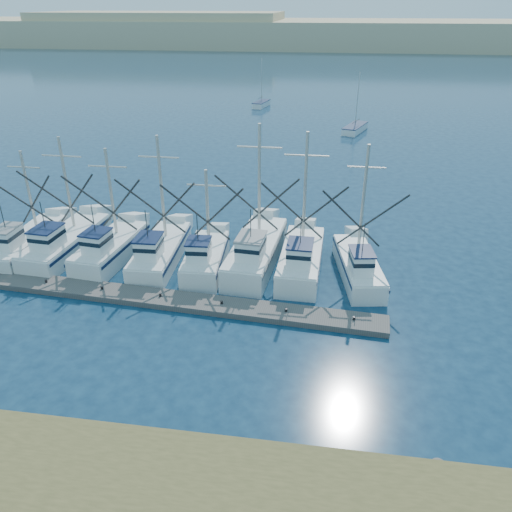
# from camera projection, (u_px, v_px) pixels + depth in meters

# --- Properties ---
(ground) EXTENTS (500.00, 500.00, 0.00)m
(ground) POSITION_uv_depth(u_px,v_px,m) (246.00, 383.00, 24.74)
(ground) COLOR #0D263D
(ground) RESTS_ON ground
(floating_dock) EXTENTS (28.13, 3.90, 0.37)m
(floating_dock) POSITION_uv_depth(u_px,v_px,m) (161.00, 299.00, 31.39)
(floating_dock) COLOR #56514D
(floating_dock) RESTS_ON ground
(dune_ridge) EXTENTS (360.00, 60.00, 10.00)m
(dune_ridge) POSITION_uv_depth(u_px,v_px,m) (328.00, 33.00, 207.42)
(dune_ridge) COLOR tan
(dune_ridge) RESTS_ON ground
(trawler_fleet) EXTENTS (27.26, 9.55, 9.69)m
(trawler_fleet) POSITION_uv_depth(u_px,v_px,m) (184.00, 252.00, 35.50)
(trawler_fleet) COLOR white
(trawler_fleet) RESTS_ON ground
(sailboat_near) EXTENTS (3.93, 6.63, 8.10)m
(sailboat_near) POSITION_uv_depth(u_px,v_px,m) (355.00, 128.00, 72.11)
(sailboat_near) COLOR white
(sailboat_near) RESTS_ON ground
(sailboat_far) EXTENTS (2.72, 5.26, 8.10)m
(sailboat_far) POSITION_uv_depth(u_px,v_px,m) (261.00, 104.00, 89.17)
(sailboat_far) COLOR white
(sailboat_far) RESTS_ON ground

